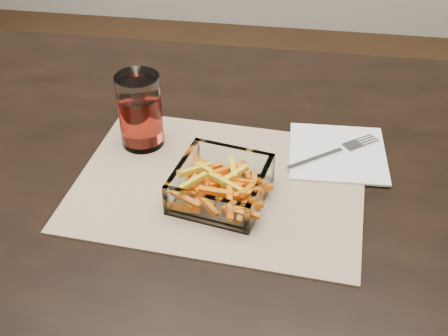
{
  "coord_description": "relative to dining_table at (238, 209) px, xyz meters",
  "views": [
    {
      "loc": [
        0.09,
        -0.72,
        1.32
      ],
      "look_at": [
        -0.02,
        -0.04,
        0.78
      ],
      "focal_mm": 45.0,
      "sensor_mm": 36.0,
      "label": 1
    }
  ],
  "objects": [
    {
      "name": "fork",
      "position": [
        0.16,
        0.06,
        0.1
      ],
      "size": [
        0.16,
        0.12,
        0.0
      ],
      "rotation": [
        0.0,
        0.0,
        -0.92
      ],
      "color": "silver",
      "rests_on": "napkin"
    },
    {
      "name": "tumbler",
      "position": [
        -0.17,
        0.05,
        0.15
      ],
      "size": [
        0.07,
        0.07,
        0.13
      ],
      "color": "white",
      "rests_on": "placemat"
    },
    {
      "name": "placemat",
      "position": [
        -0.02,
        -0.04,
        0.09
      ],
      "size": [
        0.47,
        0.36,
        0.0
      ],
      "primitive_type": "cube",
      "rotation": [
        0.0,
        0.0,
        -0.07
      ],
      "color": "#9E8668",
      "rests_on": "dining_table"
    },
    {
      "name": "glass_bowl",
      "position": [
        -0.02,
        -0.07,
        0.11
      ],
      "size": [
        0.15,
        0.15,
        0.05
      ],
      "rotation": [
        0.0,
        0.0,
        -0.18
      ],
      "color": "white",
      "rests_on": "placemat"
    },
    {
      "name": "napkin",
      "position": [
        0.16,
        0.07,
        0.09
      ],
      "size": [
        0.17,
        0.17,
        0.0
      ],
      "primitive_type": "cube",
      "rotation": [
        0.0,
        0.0,
        0.04
      ],
      "color": "white",
      "rests_on": "placemat"
    },
    {
      "name": "dining_table",
      "position": [
        0.0,
        0.0,
        0.0
      ],
      "size": [
        1.6,
        0.9,
        0.75
      ],
      "color": "black",
      "rests_on": "ground"
    }
  ]
}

